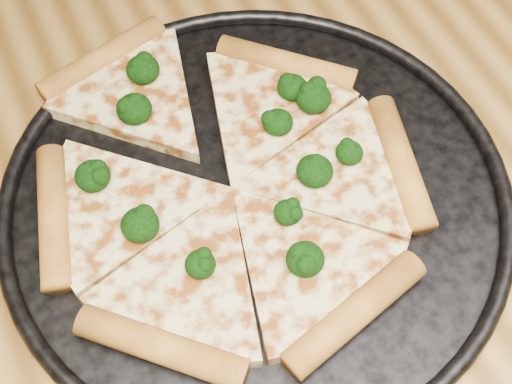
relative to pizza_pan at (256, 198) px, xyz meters
name	(u,v)px	position (x,y,z in m)	size (l,w,h in m)	color
pizza_pan	(256,198)	(0.00, 0.00, 0.00)	(0.39, 0.39, 0.02)	black
pizza	(226,183)	(-0.02, 0.02, 0.01)	(0.31, 0.35, 0.02)	#DCC887
broccoli_florets	(228,153)	(-0.01, 0.03, 0.02)	(0.21, 0.24, 0.02)	black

